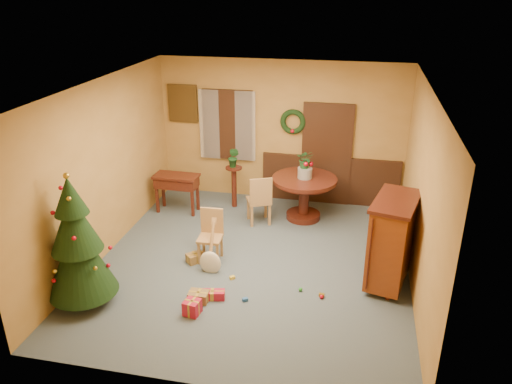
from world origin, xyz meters
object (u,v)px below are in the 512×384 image
(dining_table, at_px, (304,190))
(christmas_tree, at_px, (77,244))
(writing_desk, at_px, (177,184))
(chair_near, at_px, (211,233))
(sideboard, at_px, (392,240))

(dining_table, height_order, christmas_tree, christmas_tree)
(dining_table, bearing_deg, writing_desk, -175.71)
(chair_near, bearing_deg, sideboard, -3.28)
(chair_near, height_order, christmas_tree, christmas_tree)
(writing_desk, bearing_deg, dining_table, 4.29)
(chair_near, height_order, writing_desk, chair_near)
(dining_table, height_order, chair_near, chair_near)
(writing_desk, xyz_separation_m, sideboard, (4.04, -1.80, 0.17))
(writing_desk, bearing_deg, chair_near, -54.03)
(dining_table, relative_size, writing_desk, 1.40)
(dining_table, height_order, sideboard, sideboard)
(writing_desk, bearing_deg, christmas_tree, -94.65)
(writing_desk, distance_m, sideboard, 4.43)
(dining_table, xyz_separation_m, christmas_tree, (-2.77, -3.37, 0.36))
(chair_near, bearing_deg, writing_desk, 125.97)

